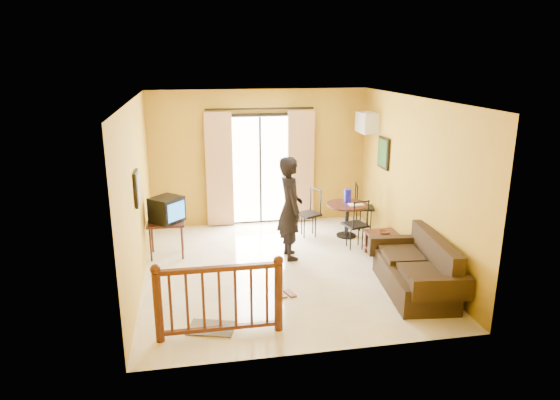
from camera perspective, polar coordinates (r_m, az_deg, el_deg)
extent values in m
plane|color=beige|center=(8.44, 0.22, -7.84)|extent=(5.00, 5.00, 0.00)
plane|color=white|center=(7.74, 0.24, 11.47)|extent=(5.00, 5.00, 0.00)
plane|color=#B78C23|center=(10.38, -2.32, 4.84)|extent=(4.50, 0.00, 4.50)
plane|color=#B78C23|center=(5.65, 4.92, -4.95)|extent=(4.50, 0.00, 4.50)
plane|color=#B78C23|center=(7.89, -16.05, 0.59)|extent=(0.00, 5.00, 5.00)
plane|color=#B78C23|center=(8.66, 15.03, 2.03)|extent=(0.00, 5.00, 5.00)
cube|color=black|center=(10.42, -2.30, 3.47)|extent=(1.34, 0.03, 2.34)
cube|color=white|center=(10.38, -2.27, 3.43)|extent=(1.20, 0.04, 2.20)
cube|color=black|center=(10.36, -2.25, 3.41)|extent=(0.04, 0.02, 2.20)
cube|color=beige|center=(10.24, -6.95, 3.43)|extent=(0.55, 0.08, 2.35)
cube|color=beige|center=(10.48, 2.38, 3.82)|extent=(0.55, 0.08, 2.35)
cylinder|color=black|center=(10.13, -2.31, 10.39)|extent=(2.20, 0.04, 0.04)
cube|color=black|center=(8.98, -12.92, -2.54)|extent=(0.64, 0.53, 0.04)
cylinder|color=black|center=(8.90, -14.57, -4.94)|extent=(0.04, 0.04, 0.62)
cylinder|color=black|center=(8.87, -11.12, -4.79)|extent=(0.04, 0.04, 0.62)
cylinder|color=black|center=(9.30, -14.40, -4.01)|extent=(0.04, 0.04, 0.62)
cylinder|color=black|center=(9.27, -11.11, -3.86)|extent=(0.04, 0.04, 0.62)
cube|color=black|center=(8.90, -12.83, -1.06)|extent=(0.66, 0.66, 0.44)
cube|color=#2A8DFF|center=(8.75, -11.77, -1.29)|extent=(0.28, 0.30, 0.32)
cube|color=black|center=(7.66, -16.04, 1.29)|extent=(0.04, 0.42, 0.52)
cube|color=#524E46|center=(7.65, -15.86, 1.30)|extent=(0.01, 0.34, 0.44)
cylinder|color=black|center=(9.78, 7.70, -0.55)|extent=(0.80, 0.80, 0.04)
cylinder|color=black|center=(9.88, 7.63, -2.34)|extent=(0.08, 0.08, 0.65)
cylinder|color=black|center=(9.98, 7.57, -4.02)|extent=(0.39, 0.39, 0.03)
cylinder|color=#1613B3|center=(9.83, 7.73, 0.46)|extent=(0.14, 0.14, 0.27)
cube|color=beige|center=(9.73, 8.70, -0.50)|extent=(0.29, 0.20, 0.02)
cube|color=silver|center=(10.24, 9.93, 8.71)|extent=(0.30, 0.60, 0.40)
cube|color=gray|center=(10.19, 9.13, 8.71)|extent=(0.02, 0.56, 0.36)
cube|color=black|center=(9.76, 11.76, 5.29)|extent=(0.04, 0.50, 0.60)
cube|color=black|center=(9.75, 11.62, 5.28)|extent=(0.01, 0.42, 0.52)
cube|color=black|center=(8.77, 12.24, -4.34)|extent=(0.55, 0.98, 0.04)
cube|color=black|center=(8.87, 12.13, -6.06)|extent=(0.51, 0.94, 0.03)
cube|color=black|center=(8.39, 11.90, -6.80)|extent=(0.05, 0.05, 0.42)
cube|color=black|center=(8.56, 14.63, -6.52)|extent=(0.05, 0.05, 0.42)
cube|color=black|center=(9.15, 9.86, -4.74)|extent=(0.05, 0.05, 0.42)
cube|color=black|center=(9.30, 12.40, -4.53)|extent=(0.05, 0.05, 0.42)
imported|color=brown|center=(8.90, 11.86, -3.69)|extent=(0.24, 0.24, 0.06)
cube|color=black|center=(7.85, 15.06, -8.69)|extent=(1.00, 1.73, 0.41)
cube|color=black|center=(7.84, 17.31, -6.02)|extent=(0.36, 1.67, 0.57)
cube|color=black|center=(7.11, 17.96, -9.61)|extent=(0.84, 0.25, 0.31)
cube|color=black|center=(8.44, 12.86, -5.08)|extent=(0.84, 0.25, 0.31)
cube|color=black|center=(7.44, 16.01, -8.18)|extent=(0.64, 0.73, 0.10)
cube|color=black|center=(8.04, 13.75, -6.15)|extent=(0.64, 0.73, 0.10)
imported|color=black|center=(8.61, 1.17, -0.93)|extent=(0.47, 0.68, 1.81)
cylinder|color=#471E0F|center=(6.43, -13.75, -11.88)|extent=(0.11, 0.11, 0.92)
cylinder|color=#471E0F|center=(6.49, -0.17, -11.08)|extent=(0.11, 0.11, 0.92)
sphere|color=#471E0F|center=(6.21, -14.06, -7.71)|extent=(0.13, 0.13, 0.13)
sphere|color=#471E0F|center=(6.27, -0.17, -6.93)|extent=(0.13, 0.13, 0.13)
cube|color=#471E0F|center=(6.21, -7.06, -7.79)|extent=(1.55, 0.08, 0.06)
cube|color=#471E0F|center=(6.59, -6.81, -14.33)|extent=(1.55, 0.06, 0.05)
cube|color=#5B5449|center=(6.78, -7.84, -14.29)|extent=(0.69, 0.56, 0.02)
cube|color=brown|center=(7.56, 0.09, -10.72)|extent=(0.16, 0.27, 0.03)
cube|color=brown|center=(7.58, 1.14, -10.63)|extent=(0.16, 0.27, 0.03)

